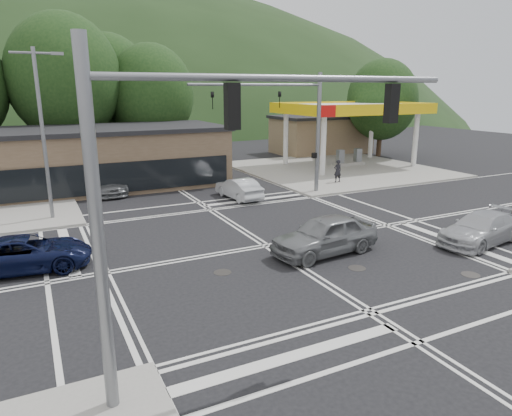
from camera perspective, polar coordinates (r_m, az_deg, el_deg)
name	(u,v)px	position (r m, az deg, el deg)	size (l,w,h in m)	color
ground	(266,246)	(20.94, 1.32, -4.74)	(120.00, 120.00, 0.00)	black
sidewalk_ne	(337,169)	(41.09, 10.14, 4.82)	(16.00, 16.00, 0.15)	gray
gas_station_canopy	(351,111)	(42.55, 11.84, 11.81)	(12.32, 8.34, 5.75)	silver
convenience_store	(321,136)	(51.80, 8.11, 8.95)	(10.00, 6.00, 3.80)	#846B4F
commercial_row	(51,162)	(34.83, -24.29, 5.21)	(24.00, 8.00, 4.00)	brown
hill_north	(73,122)	(108.08, -21.89, 9.98)	(252.00, 126.00, 140.00)	#1F3517
tree_n_b	(64,78)	(41.59, -22.83, 14.74)	(9.00, 9.00, 12.98)	#382619
tree_n_c	(151,94)	(42.70, -13.01, 13.71)	(7.60, 7.60, 10.87)	#382619
tree_n_e	(108,87)	(46.03, -18.03, 14.23)	(8.40, 8.40, 11.98)	#382619
tree_ne	(382,100)	(50.09, 15.48, 12.91)	(7.20, 7.20, 9.99)	#382619
streetlight_nw	(43,127)	(26.54, -25.05, 9.20)	(2.50, 0.25, 9.00)	slate
signal_mast_ne	(303,119)	(30.39, 5.84, 11.06)	(11.65, 0.30, 8.00)	slate
signal_mast_sw	(182,178)	(9.86, -9.23, 3.67)	(9.14, 0.28, 8.00)	slate
car_blue_west	(25,254)	(20.17, -26.91, -5.10)	(2.29, 4.98, 1.38)	black
car_grey_center	(325,235)	(19.96, 8.59, -3.35)	(1.99, 4.95, 1.68)	slate
car_silver_east	(481,228)	(23.53, 26.30, -2.30)	(1.98, 4.87, 1.41)	#ABADB3
car_queue_a	(239,188)	(29.70, -2.17, 2.47)	(1.44, 4.12, 1.36)	silver
car_queue_b	(183,171)	(36.64, -9.06, 4.64)	(1.60, 3.98, 1.36)	silver
car_northbound	(106,183)	(32.90, -18.25, 3.04)	(2.06, 5.05, 1.47)	slate
pedestrian	(338,171)	(34.77, 10.17, 4.58)	(0.61, 0.40, 1.68)	black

